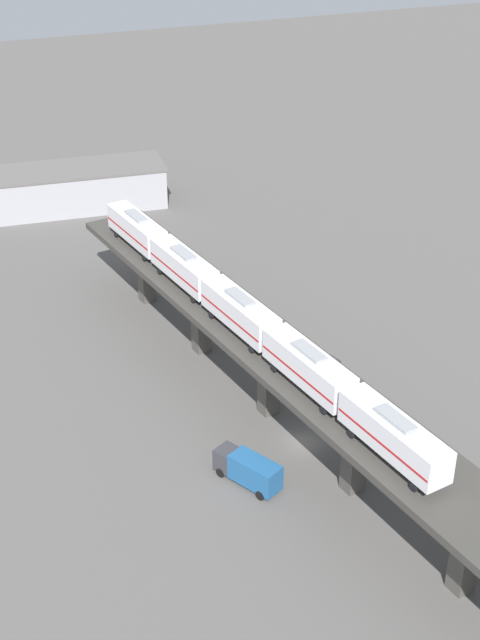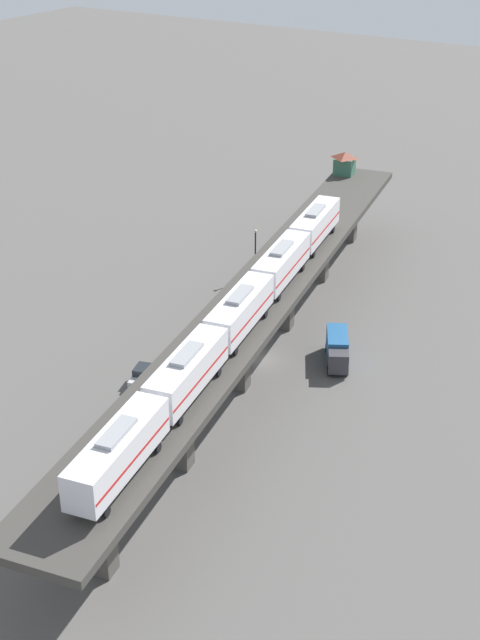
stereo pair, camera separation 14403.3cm
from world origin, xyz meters
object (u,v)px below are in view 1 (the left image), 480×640
object	(u,v)px
subway_train	(240,312)
street_car_white	(361,408)
warehouse_building	(78,187)
delivery_truck	(248,469)
street_car_silver	(329,366)

from	to	relation	value
subway_train	street_car_white	xyz separation A→B (m)	(11.17, -7.74, -10.35)
warehouse_building	delivery_truck	bearing A→B (deg)	-89.88
delivery_truck	street_car_white	bearing A→B (deg)	20.98
street_car_silver	warehouse_building	world-z (taller)	warehouse_building
warehouse_building	street_car_white	bearing A→B (deg)	-77.19
delivery_truck	subway_train	bearing A→B (deg)	71.91
subway_train	street_car_silver	xyz separation A→B (m)	(11.64, 1.25, -10.35)
subway_train	street_car_white	distance (m)	17.08
street_car_silver	warehouse_building	size ratio (longest dim) A/B	0.16
street_car_silver	delivery_truck	bearing A→B (deg)	-137.09
street_car_white	delivery_truck	world-z (taller)	delivery_truck
subway_train	street_car_silver	size ratio (longest dim) A/B	13.11
delivery_truck	warehouse_building	distance (m)	75.60
subway_train	warehouse_building	size ratio (longest dim) A/B	2.11
subway_train	warehouse_building	world-z (taller)	subway_train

